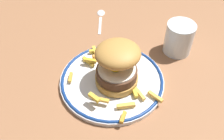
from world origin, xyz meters
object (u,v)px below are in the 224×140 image
dinner_plate (112,80)px  spoon (101,15)px  burger (117,64)px  water_glass (179,40)px

dinner_plate → spoon: bearing=112.2°
burger → spoon: burger is taller
water_glass → spoon: size_ratio=0.67×
burger → spoon: 30.94cm
water_glass → burger: bearing=-128.8°
dinner_plate → burger: size_ratio=1.78×
burger → water_glass: size_ratio=1.64×
spoon → dinner_plate: bearing=-67.8°
dinner_plate → burger: (1.28, -0.15, 6.17)cm
water_glass → spoon: 28.27cm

